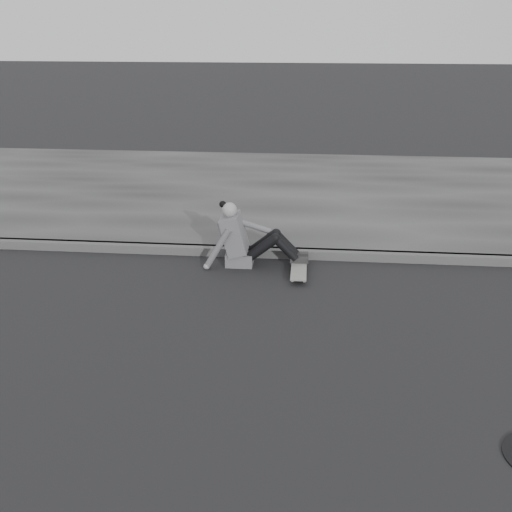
% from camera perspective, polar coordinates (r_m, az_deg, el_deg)
% --- Properties ---
extents(ground, '(80.00, 80.00, 0.00)m').
position_cam_1_polar(ground, '(5.73, -5.33, -9.86)').
color(ground, black).
rests_on(ground, ground).
extents(curb, '(24.00, 0.16, 0.12)m').
position_cam_1_polar(curb, '(7.97, -2.10, 0.47)').
color(curb, '#454545').
rests_on(curb, ground).
extents(sidewalk, '(24.00, 6.00, 0.12)m').
position_cam_1_polar(sidewalk, '(10.81, -0.11, 6.51)').
color(sidewalk, '#343434').
rests_on(sidewalk, ground).
extents(skateboard, '(0.20, 0.78, 0.09)m').
position_cam_1_polar(skateboard, '(7.41, 4.30, -1.26)').
color(skateboard, '#A4A49E').
rests_on(skateboard, ground).
extents(seated_woman, '(1.38, 0.46, 0.88)m').
position_cam_1_polar(seated_woman, '(7.57, -1.16, 1.69)').
color(seated_woman, '#565659').
rests_on(seated_woman, ground).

